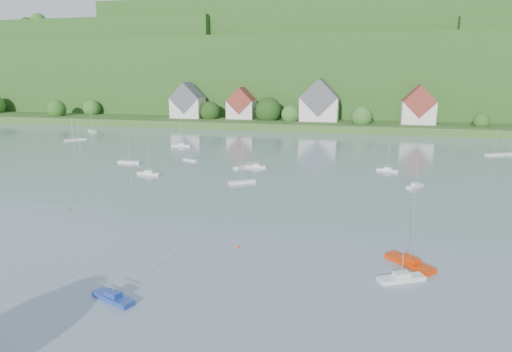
{
  "coord_description": "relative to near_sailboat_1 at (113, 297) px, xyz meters",
  "views": [
    {
      "loc": [
        24.41,
        -5.3,
        23.31
      ],
      "look_at": [
        4.71,
        75.0,
        4.0
      ],
      "focal_mm": 31.2,
      "sensor_mm": 36.0,
      "label": 1
    }
  ],
  "objects": [
    {
      "name": "far_shore_strip",
      "position": [
        0.24,
        167.68,
        1.09
      ],
      "size": [
        600.0,
        60.0,
        3.0
      ],
      "primitive_type": "cube",
      "color": "#2E5720",
      "rests_on": "ground"
    },
    {
      "name": "forested_ridge",
      "position": [
        0.63,
        236.25,
        22.48
      ],
      "size": [
        620.0,
        181.22,
        69.89
      ],
      "color": "#1A4415",
      "rests_on": "ground"
    },
    {
      "name": "village_building_0",
      "position": [
        -54.76,
        154.68,
        9.1
      ],
      "size": [
        14.0,
        10.4,
        16.0
      ],
      "color": "silver",
      "rests_on": "far_shore_strip"
    },
    {
      "name": "village_building_1",
      "position": [
        -29.76,
        156.68,
        8.34
      ],
      "size": [
        12.0,
        9.36,
        14.0
      ],
      "color": "silver",
      "rests_on": "far_shore_strip"
    },
    {
      "name": "village_building_2",
      "position": [
        5.24,
        155.68,
        9.86
      ],
      "size": [
        16.0,
        11.44,
        18.0
      ],
      "color": "silver",
      "rests_on": "far_shore_strip"
    },
    {
      "name": "village_building_3",
      "position": [
        45.24,
        153.68,
        9.02
      ],
      "size": [
        13.0,
        10.4,
        15.5
      ],
      "color": "silver",
      "rests_on": "far_shore_strip"
    },
    {
      "name": "near_sailboat_1",
      "position": [
        0.0,
        0.0,
        0.0
      ],
      "size": [
        5.45,
        3.3,
        7.13
      ],
      "rotation": [
        0.0,
        0.0,
        -0.37
      ],
      "color": "navy",
      "rests_on": "ground"
    },
    {
      "name": "near_sailboat_3",
      "position": [
        29.66,
        11.88,
        0.01
      ],
      "size": [
        5.55,
        3.87,
        7.37
      ],
      "rotation": [
        0.0,
        0.0,
        0.48
      ],
      "color": "silver",
      "rests_on": "ground"
    },
    {
      "name": "near_sailboat_5",
      "position": [
        30.95,
        16.48,
        0.05
      ],
      "size": [
        5.93,
        5.98,
        8.88
      ],
      "rotation": [
        0.0,
        0.0,
        -0.79
      ],
      "color": "#C22F06",
      "rests_on": "ground"
    },
    {
      "name": "mooring_buoy_2",
      "position": [
        8.73,
        16.79,
        -0.41
      ],
      "size": [
        0.45,
        0.45,
        0.45
      ],
      "primitive_type": "sphere",
      "color": "red",
      "rests_on": "ground"
    },
    {
      "name": "mooring_buoy_3",
      "position": [
        -24.41,
        26.17,
        -0.41
      ],
      "size": [
        0.41,
        0.41,
        0.41
      ],
      "primitive_type": "sphere",
      "color": "red",
      "rests_on": "ground"
    },
    {
      "name": "far_sailboat_cluster",
      "position": [
        9.62,
        84.68,
        -0.04
      ],
      "size": [
        197.92,
        73.27,
        8.71
      ],
      "color": "silver",
      "rests_on": "ground"
    }
  ]
}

